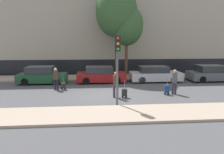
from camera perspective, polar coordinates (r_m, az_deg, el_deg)
name	(u,v)px	position (r m, az deg, el deg)	size (l,w,h in m)	color
ground_plane	(107,96)	(14.35, -1.38, -4.96)	(80.00, 80.00, 0.00)	#4C4C4F
sidewalk_near	(112,114)	(10.75, -0.12, -9.66)	(28.00, 2.50, 0.12)	tan
sidewalk_far	(102,77)	(21.18, -2.56, -0.06)	(28.00, 3.00, 0.12)	tan
building_facade	(101,21)	(24.42, -3.01, 14.51)	(28.00, 2.56, 11.46)	#A89E8C
parked_car_0	(42,76)	(19.24, -17.81, 0.34)	(4.03, 1.71, 1.45)	#194728
parked_car_1	(101,75)	(18.83, -2.94, 0.53)	(4.13, 1.91, 1.38)	maroon
parked_car_2	(155,74)	(19.54, 11.13, 0.68)	(4.42, 1.86, 1.36)	#B7BABF
parked_car_3	(211,74)	(21.38, 24.52, 0.80)	(4.12, 1.90, 1.42)	#4C5156
pedestrian_left	(56,77)	(16.46, -14.49, -0.11)	(0.35, 0.34, 1.63)	#23232D
trolley_left	(63,86)	(16.40, -12.59, -2.24)	(0.34, 0.29, 1.05)	#262628
pedestrian_center	(116,83)	(13.74, 0.98, -1.62)	(0.35, 0.34, 1.65)	#383347
trolley_center	(124,92)	(13.86, 3.25, -4.04)	(0.34, 0.29, 1.11)	#262628
pedestrian_right	(175,80)	(15.21, 16.02, -0.84)	(0.35, 0.34, 1.68)	#383347
trolley_right	(167,89)	(15.05, 14.11, -3.07)	(0.34, 0.29, 1.19)	navy
traffic_light	(117,57)	(11.61, 1.44, 5.26)	(0.28, 0.47, 3.83)	#515154
parked_bicycle	(147,73)	(21.54, 9.20, 1.14)	(1.77, 0.06, 0.96)	black
bare_tree_near_crossing	(127,26)	(21.03, 3.82, 13.27)	(3.10, 3.10, 6.77)	#4C3826
bare_tree_down_street	(116,12)	(21.16, 1.18, 16.61)	(3.88, 3.88, 8.47)	#4C3826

